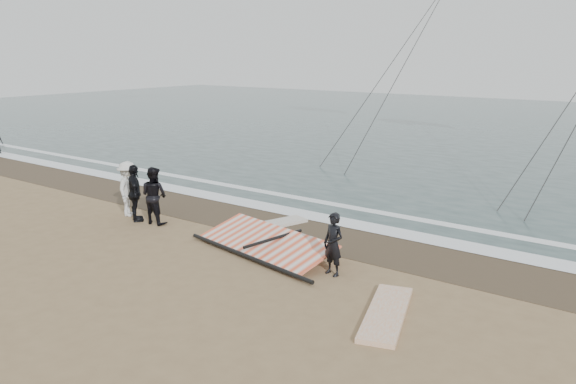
% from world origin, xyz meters
% --- Properties ---
extents(ground, '(120.00, 120.00, 0.00)m').
position_xyz_m(ground, '(0.00, 0.00, 0.00)').
color(ground, '#8C704C').
rests_on(ground, ground).
extents(sea, '(120.00, 54.00, 0.02)m').
position_xyz_m(sea, '(0.00, 33.00, 0.01)').
color(sea, '#233838').
rests_on(sea, ground).
extents(wet_sand, '(120.00, 2.80, 0.01)m').
position_xyz_m(wet_sand, '(0.00, 4.50, 0.01)').
color(wet_sand, '#4C3D2B').
rests_on(wet_sand, ground).
extents(foam_near, '(120.00, 0.90, 0.01)m').
position_xyz_m(foam_near, '(0.00, 5.90, 0.03)').
color(foam_near, white).
rests_on(foam_near, sea).
extents(foam_far, '(120.00, 0.45, 0.01)m').
position_xyz_m(foam_far, '(0.00, 7.60, 0.03)').
color(foam_far, white).
rests_on(foam_far, sea).
extents(man_main, '(0.65, 0.50, 1.60)m').
position_xyz_m(man_main, '(1.55, 1.94, 0.80)').
color(man_main, black).
rests_on(man_main, ground).
extents(board_white, '(1.52, 2.84, 0.11)m').
position_xyz_m(board_white, '(3.64, 0.67, 0.05)').
color(board_white, silver).
rests_on(board_white, ground).
extents(board_cream, '(1.45, 2.58, 0.10)m').
position_xyz_m(board_cream, '(-2.13, 4.18, 0.05)').
color(board_cream, beige).
rests_on(board_cream, ground).
extents(trio_cluster, '(2.51, 1.50, 1.88)m').
position_xyz_m(trio_cluster, '(-6.14, 2.29, 0.93)').
color(trio_cluster, black).
rests_on(trio_cluster, ground).
extents(sail_rig, '(4.80, 2.48, 0.52)m').
position_xyz_m(sail_rig, '(-0.89, 2.38, 0.20)').
color(sail_rig, black).
rests_on(sail_rig, ground).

